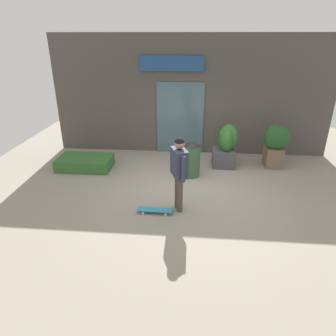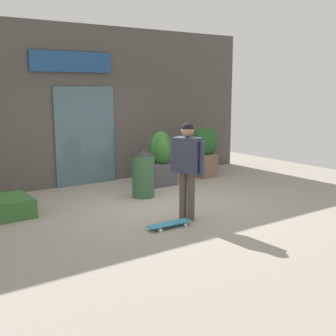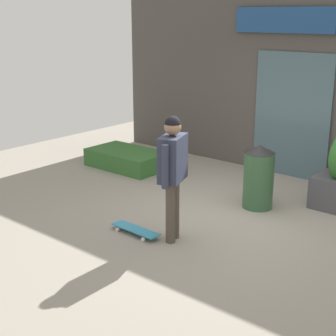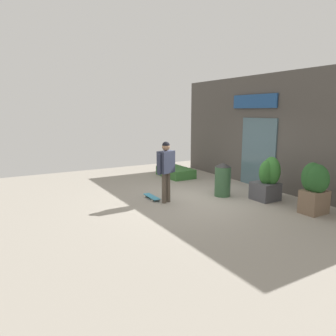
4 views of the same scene
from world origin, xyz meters
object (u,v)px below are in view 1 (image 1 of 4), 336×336
object	(u,v)px
trash_bin	(192,159)
planter_box_right	(226,147)
skateboarder	(179,167)
planter_box_left	(275,144)
skateboard	(155,210)

from	to	relation	value
trash_bin	planter_box_right	bearing A→B (deg)	39.28
skateboarder	planter_box_right	world-z (taller)	skateboarder
skateboarder	trash_bin	xyz separation A→B (m)	(0.25, 1.78, -0.53)
planter_box_left	planter_box_right	size ratio (longest dim) A/B	1.02
planter_box_right	trash_bin	world-z (taller)	planter_box_right
skateboarder	planter_box_right	distance (m)	2.89
skateboarder	planter_box_right	xyz separation A→B (m)	(1.23, 2.58, -0.44)
skateboard	planter_box_right	distance (m)	3.30
planter_box_left	trash_bin	world-z (taller)	planter_box_left
skateboarder	planter_box_right	bearing A→B (deg)	-135.82
planter_box_right	planter_box_left	bearing A→B (deg)	2.63
skateboarder	trash_bin	world-z (taller)	skateboarder
skateboard	trash_bin	world-z (taller)	trash_bin
planter_box_right	trash_bin	xyz separation A→B (m)	(-0.98, -0.80, -0.09)
skateboard	trash_bin	distance (m)	2.15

